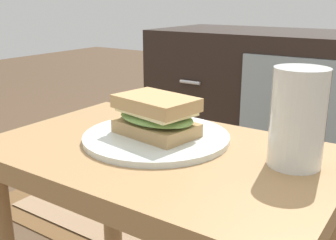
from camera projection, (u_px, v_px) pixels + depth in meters
name	position (u px, v px, depth m)	size (l,w,h in m)	color
side_table	(160.00, 199.00, 0.68)	(0.56, 0.36, 0.46)	#A37A4C
tv_cabinet	(281.00, 111.00, 1.51)	(0.96, 0.46, 0.58)	black
area_rug	(158.00, 208.00, 1.38)	(1.05, 0.66, 0.01)	brown
plate	(156.00, 137.00, 0.69)	(0.25, 0.25, 0.01)	silver
sandwich_front	(156.00, 116.00, 0.68)	(0.16, 0.12, 0.07)	tan
beer_glass	(298.00, 119.00, 0.57)	(0.08, 0.08, 0.14)	silver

